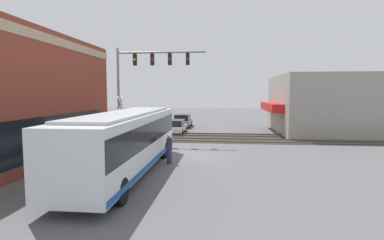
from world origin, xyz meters
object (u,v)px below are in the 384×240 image
object	(u,v)px
pedestrian_at_crossing	(129,133)
parked_car_grey	(183,121)
city_bus	(126,140)
pedestrian_near_bus	(169,149)
parked_car_white	(175,127)
crossing_signal	(121,114)

from	to	relation	value
pedestrian_at_crossing	parked_car_grey	bearing A→B (deg)	-12.42
parked_car_grey	pedestrian_at_crossing	bearing A→B (deg)	167.58
city_bus	pedestrian_near_bus	xyz separation A→B (m)	(2.31, -1.75, -0.86)
parked_car_white	pedestrian_near_bus	bearing A→B (deg)	-172.28
city_bus	pedestrian_near_bus	world-z (taller)	city_bus
city_bus	crossing_signal	size ratio (longest dim) A/B	3.12
crossing_signal	parked_car_white	world-z (taller)	crossing_signal
pedestrian_at_crossing	crossing_signal	bearing A→B (deg)	54.41
parked_car_white	crossing_signal	bearing A→B (deg)	149.66
crossing_signal	parked_car_grey	size ratio (longest dim) A/B	0.78
parked_car_white	pedestrian_near_bus	world-z (taller)	pedestrian_near_bus
crossing_signal	pedestrian_at_crossing	bearing A→B (deg)	-125.59
city_bus	parked_car_grey	distance (m)	20.76
parked_car_white	pedestrian_near_bus	size ratio (longest dim) A/B	2.53
crossing_signal	pedestrian_near_bus	world-z (taller)	crossing_signal
city_bus	parked_car_grey	size ratio (longest dim) A/B	2.43
parked_car_white	pedestrian_at_crossing	xyz separation A→B (m)	(-6.57, 2.67, 0.19)
city_bus	pedestrian_near_bus	size ratio (longest dim) A/B	7.08
city_bus	crossing_signal	distance (m)	9.86
parked_car_white	parked_car_grey	distance (m)	5.55
city_bus	pedestrian_at_crossing	distance (m)	9.06
parked_car_grey	pedestrian_near_bus	distance (m)	18.51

